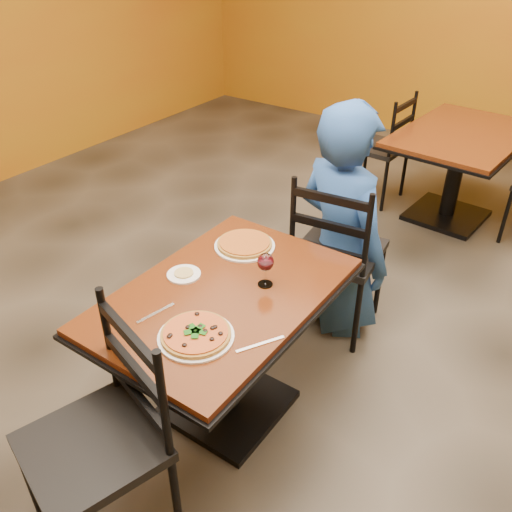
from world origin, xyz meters
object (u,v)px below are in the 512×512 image
Objects in this scene: chair_main_near at (92,449)px; pizza_main at (196,334)px; chair_main_far at (339,252)px; table_second at (459,155)px; table_main at (225,324)px; plate_main at (196,337)px; pizza_far at (245,243)px; wine_glass at (265,268)px; diner at (343,220)px; side_plate at (184,274)px; plate_far at (245,246)px; chair_second_left at (378,147)px.

chair_main_near reaches higher than pizza_main.
chair_main_far reaches higher than pizza_main.
table_second is 4.76× the size of pizza_main.
table_main is at bearing 107.05° from chair_main_near.
plate_main is at bearing 82.68° from chair_main_far.
wine_glass is (0.27, -0.21, 0.07)m from pizza_far.
diner reaches higher than plate_main.
side_plate is (-0.23, 0.80, 0.24)m from chair_main_near.
table_main is at bearing 102.08° from diner.
chair_main_near is 1.75m from chair_main_far.
plate_far and side_plate have the same top height.
chair_main_far is at bearing 125.11° from diner.
diner is at bearing 84.24° from table_main.
pizza_main is at bearing -71.74° from table_main.
table_main is at bearing 108.26° from plate_main.
chair_second_left reaches higher than table_main.
side_plate is at bearing -102.87° from plate_far.
wine_glass is (0.27, -0.21, 0.08)m from plate_far.
pizza_main is at bearing -69.87° from plate_far.
plate_main is (0.10, -0.31, 0.20)m from table_main.
diner reaches higher than plate_far.
diner reaches higher than pizza_main.
table_second is 2.39m from plate_far.
table_main is 0.81m from chair_main_near.
chair_second_left is 3.06× the size of plate_main.
chair_main_far is 1.09× the size of chair_second_left.
pizza_main reaches higher than side_plate.
chair_main_near is at bearing -82.82° from pizza_far.
wine_glass is (0.02, 0.46, 0.07)m from pizza_main.
table_main is 0.39m from pizza_main.
chair_second_left is at bearing 99.90° from pizza_main.
side_plate is (-0.33, -1.00, 0.05)m from diner.
chair_main_near is 6.47× the size of side_plate.
side_plate is at bearing 137.55° from pizza_main.
side_plate is (-0.35, -0.95, 0.24)m from chair_main_far.
plate_main is (0.00, -1.30, 0.05)m from diner.
plate_main is 0.45m from side_plate.
pizza_far reaches higher than side_plate.
chair_second_left is at bearing -79.67° from chair_main_far.
chair_main_near reaches higher than pizza_far.
plate_far reaches higher than table_second.
pizza_far is 1.56× the size of wine_glass.
diner is 4.52× the size of plate_main.
chair_main_far reaches higher than wine_glass.
chair_main_near is 3.70× the size of pizza_far.
plate_main is 1.94× the size of side_plate.
chair_second_left is (-0.43, 2.71, -0.08)m from table_main.
plate_far is 0.38m from side_plate.
side_plate is (-0.33, 0.30, 0.00)m from plate_main.
plate_far is 1.11× the size of pizza_far.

